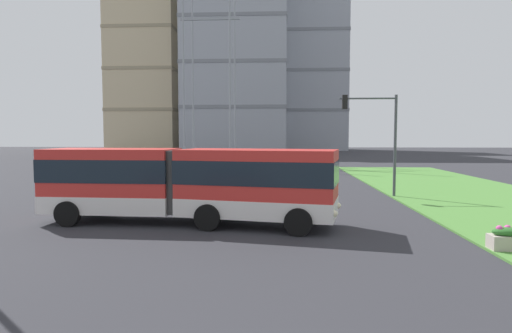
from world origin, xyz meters
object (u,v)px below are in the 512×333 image
at_px(articulated_bus, 188,183).
at_px(car_grey_wagon, 143,189).
at_px(apartment_tower_westcentre, 237,48).
at_px(flower_planter_3, 508,238).
at_px(apartment_tower_west, 147,36).
at_px(traffic_light_far_right, 377,128).
at_px(apartment_tower_centre, 305,75).

relative_size(articulated_bus, car_grey_wagon, 2.65).
bearing_deg(apartment_tower_westcentre, articulated_bus, -85.65).
distance_m(articulated_bus, flower_planter_3, 11.30).
bearing_deg(articulated_bus, apartment_tower_west, 108.04).
distance_m(articulated_bus, apartment_tower_westcentre, 81.41).
distance_m(articulated_bus, traffic_light_far_right, 12.41).
height_order(traffic_light_far_right, apartment_tower_centre, apartment_tower_centre).
bearing_deg(car_grey_wagon, articulated_bus, -55.81).
bearing_deg(apartment_tower_westcentre, apartment_tower_west, 164.64).
bearing_deg(apartment_tower_centre, apartment_tower_westcentre, -139.19).
xyz_separation_m(articulated_bus, car_grey_wagon, (-3.53, 5.19, -0.90)).
xyz_separation_m(car_grey_wagon, traffic_light_far_right, (12.70, 2.83, 3.24)).
bearing_deg(apartment_tower_westcentre, traffic_light_far_right, -77.87).
height_order(flower_planter_3, apartment_tower_westcentre, apartment_tower_westcentre).
xyz_separation_m(apartment_tower_west, apartment_tower_centre, (37.24, 7.65, -8.38)).
height_order(flower_planter_3, apartment_tower_centre, apartment_tower_centre).
relative_size(articulated_bus, apartment_tower_westcentre, 0.27).
bearing_deg(apartment_tower_centre, flower_planter_3, -89.48).
relative_size(articulated_bus, apartment_tower_centre, 0.32).
height_order(apartment_tower_west, apartment_tower_westcentre, apartment_tower_west).
height_order(car_grey_wagon, apartment_tower_westcentre, apartment_tower_westcentre).
distance_m(flower_planter_3, traffic_light_far_right, 12.33).
bearing_deg(articulated_bus, apartment_tower_westcentre, 94.35).
relative_size(traffic_light_far_right, apartment_tower_centre, 0.16).
relative_size(apartment_tower_west, apartment_tower_westcentre, 1.19).
xyz_separation_m(articulated_bus, apartment_tower_west, (-27.49, 84.38, 25.23)).
distance_m(apartment_tower_west, apartment_tower_westcentre, 22.74).
distance_m(traffic_light_far_right, apartment_tower_centre, 85.26).
distance_m(flower_planter_3, apartment_tower_centre, 97.42).
bearing_deg(flower_planter_3, apartment_tower_west, 113.39).
xyz_separation_m(apartment_tower_west, apartment_tower_westcentre, (21.52, -5.91, -4.37)).
xyz_separation_m(apartment_tower_westcentre, apartment_tower_centre, (15.71, 13.57, -4.01)).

